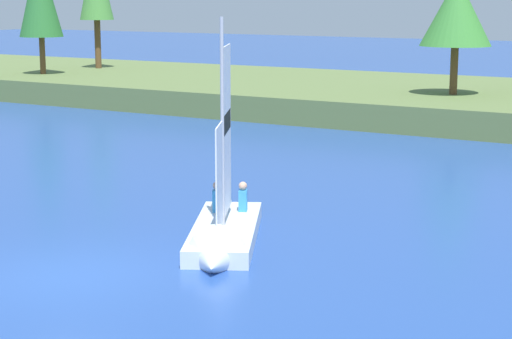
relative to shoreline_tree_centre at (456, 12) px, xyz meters
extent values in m
plane|color=#234793|center=(0.94, -26.29, -4.84)|extent=(200.00, 200.00, 0.00)
cube|color=#5B703D|center=(0.94, 2.28, -4.26)|extent=(80.00, 15.19, 1.16)
cylinder|color=brown|center=(-23.60, 3.41, -2.21)|extent=(0.37, 0.37, 2.94)
cylinder|color=brown|center=(-23.53, -1.44, -2.63)|extent=(0.32, 0.32, 2.10)
cylinder|color=brown|center=(0.00, 0.00, -2.59)|extent=(0.35, 0.35, 2.17)
cone|color=#387F33|center=(0.00, 0.00, 0.02)|extent=(3.18, 3.18, 3.05)
cube|color=silver|center=(2.18, -22.41, -4.65)|extent=(3.36, 4.73, 0.38)
cone|color=silver|center=(3.22, -24.45, -4.65)|extent=(1.66, 1.60, 1.28)
cylinder|color=#B7B7BC|center=(2.39, -22.82, -2.10)|extent=(0.08, 0.08, 4.72)
cube|color=white|center=(1.95, -21.97, -2.31)|extent=(0.89, 1.70, 3.80)
cube|color=black|center=(1.95, -21.97, -2.16)|extent=(0.81, 1.53, 0.46)
cube|color=white|center=(2.72, -23.47, -3.12)|extent=(0.60, 1.14, 2.28)
cylinder|color=#B7B7BC|center=(1.95, -21.97, -4.24)|extent=(0.92, 1.71, 0.06)
cube|color=#338CCC|center=(1.34, -21.46, -4.19)|extent=(0.31, 0.34, 0.54)
sphere|color=tan|center=(1.34, -21.46, -3.82)|extent=(0.20, 0.20, 0.20)
cube|color=#338CCC|center=(1.84, -21.07, -4.20)|extent=(0.31, 0.34, 0.52)
sphere|color=tan|center=(1.84, -21.07, -3.84)|extent=(0.20, 0.20, 0.20)
camera|label=1|loc=(13.04, -39.28, 0.70)|focal=63.24mm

